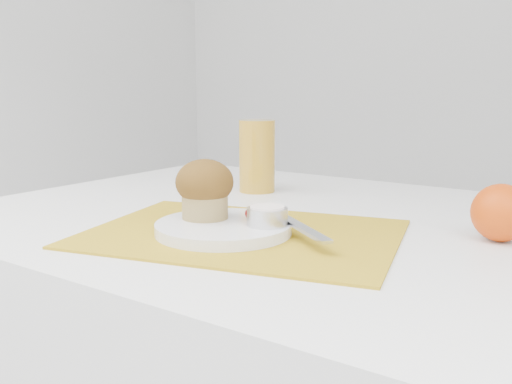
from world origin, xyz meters
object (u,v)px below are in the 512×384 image
Objects in this scene: juice_glass at (257,156)px; muffin at (205,188)px; plate at (223,228)px; orange at (501,213)px.

muffin is (0.11, -0.30, -0.01)m from juice_glass.
muffin is at bearing 170.42° from plate.
juice_glass is at bearing 166.62° from orange.
juice_glass is at bearing 111.06° from muffin.
orange is 0.91× the size of muffin.
orange is (0.32, 0.19, 0.03)m from plate.
plate is 2.44× the size of orange.
plate is 2.23× the size of muffin.
muffin is at bearing -68.94° from juice_glass.
plate is at bearing -63.31° from juice_glass.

